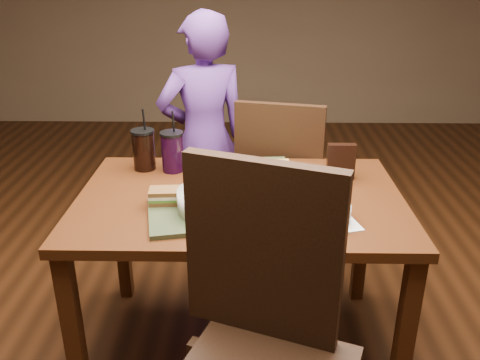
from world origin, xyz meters
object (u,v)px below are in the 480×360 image
(sandwich_near, at_px, (165,196))
(chair_near, at_px, (262,334))
(soup_bowl, at_px, (328,213))
(tray_near, at_px, (206,212))
(salad_bowl, at_px, (214,198))
(chair_far, at_px, (276,182))
(baguette_far, at_px, (274,166))
(cup_cola, at_px, (144,149))
(dining_table, at_px, (240,216))
(sandwich_far, at_px, (209,166))
(diner, at_px, (204,140))
(baguette_near, at_px, (235,220))
(cup_berry, at_px, (172,151))
(chip_bag, at_px, (341,161))
(tray_far, at_px, (243,172))

(sandwich_near, bearing_deg, chair_near, -57.42)
(chair_near, height_order, soup_bowl, chair_near)
(tray_near, height_order, salad_bowl, salad_bowl)
(chair_far, distance_m, salad_bowl, 0.84)
(sandwich_near, height_order, baguette_far, baguette_far)
(soup_bowl, xyz_separation_m, baguette_far, (-0.18, 0.41, 0.01))
(cup_cola, bearing_deg, chair_far, 26.57)
(tray_near, distance_m, baguette_far, 0.45)
(chair_far, xyz_separation_m, tray_near, (-0.30, -0.76, 0.20))
(soup_bowl, xyz_separation_m, cup_cola, (-0.76, 0.50, 0.06))
(dining_table, height_order, baguette_far, baguette_far)
(sandwich_far, bearing_deg, diner, 96.82)
(baguette_far, xyz_separation_m, cup_cola, (-0.58, 0.09, 0.04))
(salad_bowl, height_order, cup_cola, cup_cola)
(diner, relative_size, cup_cola, 4.95)
(tray_near, xyz_separation_m, baguette_near, (0.11, -0.13, 0.04))
(chair_far, distance_m, baguette_near, 0.94)
(baguette_far, height_order, cup_berry, cup_berry)
(cup_cola, bearing_deg, baguette_far, -8.43)
(sandwich_far, bearing_deg, cup_cola, 163.64)
(chair_near, bearing_deg, salad_bowl, 108.39)
(diner, relative_size, baguette_near, 13.27)
(tray_near, bearing_deg, chair_far, 68.19)
(baguette_near, distance_m, chip_bag, 0.65)
(dining_table, distance_m, sandwich_far, 0.28)
(chair_far, relative_size, baguette_far, 7.93)
(tray_near, distance_m, soup_bowl, 0.45)
(diner, relative_size, cup_berry, 5.02)
(diner, bearing_deg, salad_bowl, 78.70)
(dining_table, xyz_separation_m, baguette_far, (0.14, 0.20, 0.14))
(dining_table, xyz_separation_m, chip_bag, (0.43, 0.19, 0.17))
(salad_bowl, xyz_separation_m, sandwich_near, (-0.19, 0.06, -0.02))
(tray_near, xyz_separation_m, soup_bowl, (0.44, -0.05, 0.03))
(tray_near, relative_size, tray_far, 1.00)
(chair_far, height_order, tray_far, chair_far)
(baguette_near, bearing_deg, dining_table, 87.76)
(dining_table, distance_m, chair_near, 0.67)
(dining_table, relative_size, soup_bowl, 5.45)
(tray_near, bearing_deg, baguette_near, -49.04)
(chair_near, bearing_deg, baguette_near, 103.20)
(chair_near, xyz_separation_m, sandwich_near, (-0.36, 0.56, 0.18))
(chair_far, height_order, baguette_far, chair_far)
(soup_bowl, relative_size, sandwich_near, 1.92)
(diner, xyz_separation_m, tray_far, (0.22, -0.61, 0.06))
(chair_far, bearing_deg, cup_cola, -153.43)
(chip_bag, bearing_deg, salad_bowl, -146.09)
(cup_berry, bearing_deg, chair_near, -67.75)
(sandwich_near, bearing_deg, chair_far, 56.36)
(chair_near, relative_size, cup_berry, 4.00)
(diner, height_order, tray_near, diner)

